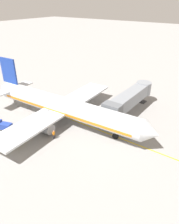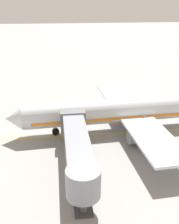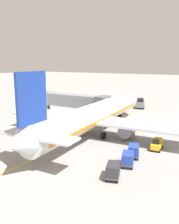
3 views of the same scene
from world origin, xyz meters
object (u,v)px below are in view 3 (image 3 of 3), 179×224
Objects in this scene: parked_airliner at (95,115)px; jet_bridge at (72,101)px; pushback_tractor at (140,104)px; baggage_cart_front at (134,150)px; baggage_cart_second_in_train at (128,158)px; ground_crew_wing_walker at (134,129)px; baggage_cart_third_in_train at (113,170)px; baggage_tug_lead at (157,144)px.

jet_bridge is at bearing 140.27° from parked_airliner.
baggage_cart_front is at bearing -71.91° from pushback_tractor.
ground_crew_wing_walker is (-3.67, 11.56, 0.00)m from baggage_cart_second_in_train.
jet_bridge is 26.91m from baggage_cart_second_in_train.
jet_bridge is 24.92m from baggage_cart_front.
baggage_cart_third_in_train is (9.20, -12.35, -2.24)m from parked_airliner.
baggage_cart_front is at bearing -111.75° from baggage_tug_lead.
baggage_cart_second_in_train is at bearing -43.30° from parked_airliner.
parked_airliner reaches higher than baggage_tug_lead.
pushback_tractor is 1.64× the size of baggage_cart_third_in_train.
jet_bridge reaches higher than ground_crew_wing_walker.
jet_bridge is 5.68× the size of baggage_cart_third_in_train.
baggage_tug_lead is at bearing 68.25° from baggage_cart_front.
parked_airliner reaches higher than baggage_cart_third_in_train.
jet_bridge is at bearing 159.41° from ground_crew_wing_walker.
parked_airliner reaches higher than jet_bridge.
baggage_tug_lead is at bearing -26.62° from jet_bridge.
parked_airliner is at bearing 146.00° from baggage_cart_front.
ground_crew_wing_walker is at bearing 107.63° from baggage_cart_second_in_train.
baggage_cart_front is 6.29m from baggage_cart_third_in_train.
jet_bridge is 9.97× the size of ground_crew_wing_walker.
parked_airliner reaches higher than baggage_cart_second_in_train.
jet_bridge reaches higher than baggage_tug_lead.
baggage_tug_lead is 0.86× the size of baggage_cart_second_in_train.
parked_airliner is 13.99m from jet_bridge.
parked_airliner reaches higher than ground_crew_wing_walker.
baggage_cart_third_in_train is at bearing -92.09° from baggage_cart_second_in_train.
parked_airliner is at bearing -153.89° from ground_crew_wing_walker.
baggage_cart_second_in_train is (10.82, -34.82, -0.15)m from pushback_tractor.
jet_bridge is at bearing 153.38° from baggage_tug_lead.
baggage_tug_lead is 1.52× the size of ground_crew_wing_walker.
baggage_cart_front is at bearing -69.33° from ground_crew_wing_walker.
ground_crew_wing_walker is (-3.54, 15.12, 0.00)m from baggage_cart_third_in_train.
pushback_tractor is 1.64× the size of baggage_cart_front.
baggage_cart_second_in_train is (-1.36, -6.98, 0.24)m from baggage_tug_lead.
baggage_cart_front and baggage_cart_third_in_train have the same top height.
pushback_tractor reaches higher than baggage_cart_second_in_train.
jet_bridge is 6.57× the size of baggage_tug_lead.
baggage_cart_front is (-1.70, -4.25, 0.24)m from baggage_tug_lead.
jet_bridge is at bearing 133.15° from baggage_cart_third_in_train.
baggage_tug_lead is 0.86× the size of baggage_cart_third_in_train.
ground_crew_wing_walker reaches higher than baggage_cart_front.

